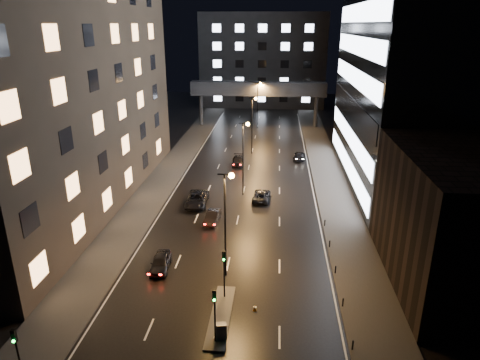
{
  "coord_description": "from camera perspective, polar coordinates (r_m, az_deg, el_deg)",
  "views": [
    {
      "loc": [
        4.3,
        -26.18,
        22.11
      ],
      "look_at": [
        0.03,
        23.02,
        4.0
      ],
      "focal_mm": 32.0,
      "sensor_mm": 36.0,
      "label": 1
    }
  ],
  "objects": [
    {
      "name": "bollard_row",
      "position": [
        39.65,
        13.05,
        -13.57
      ],
      "size": [
        0.12,
        25.12,
        0.9
      ],
      "color": "black",
      "rests_on": "ground"
    },
    {
      "name": "streetlight_near",
      "position": [
        37.81,
        -1.77,
        -4.26
      ],
      "size": [
        1.45,
        0.5,
        10.15
      ],
      "color": "black",
      "rests_on": "ground"
    },
    {
      "name": "traffic_signal_far",
      "position": [
        31.81,
        -3.4,
        -16.63
      ],
      "size": [
        0.28,
        0.34,
        4.4
      ],
      "color": "black",
      "rests_on": "median_island"
    },
    {
      "name": "sidewalk_right",
      "position": [
        65.55,
        11.85,
        0.05
      ],
      "size": [
        5.0,
        110.0,
        0.15
      ],
      "primitive_type": "cube",
      "color": "#383533",
      "rests_on": "ground"
    },
    {
      "name": "sidewalk_left",
      "position": [
        67.17,
        -9.81,
        0.68
      ],
      "size": [
        5.0,
        110.0,
        0.15
      ],
      "primitive_type": "cube",
      "color": "#383533",
      "rests_on": "ground"
    },
    {
      "name": "cone_b",
      "position": [
        33.75,
        -3.25,
        -20.3
      ],
      "size": [
        0.44,
        0.44,
        0.48
      ],
      "primitive_type": "cone",
      "rotation": [
        0.0,
        0.0,
        0.09
      ],
      "color": "#DD480B",
      "rests_on": "ground"
    },
    {
      "name": "streetlight_mid_a",
      "position": [
        56.54,
        0.57,
        4.11
      ],
      "size": [
        1.45,
        0.5,
        10.15
      ],
      "color": "black",
      "rests_on": "ground"
    },
    {
      "name": "streetlight_far",
      "position": [
        95.56,
        2.46,
        10.72
      ],
      "size": [
        1.45,
        0.5,
        10.15
      ],
      "color": "black",
      "rests_on": "ground"
    },
    {
      "name": "traffic_signal_corner",
      "position": [
        32.0,
        -27.61,
        -19.36
      ],
      "size": [
        0.28,
        0.34,
        4.4
      ],
      "color": "black",
      "rests_on": "ground"
    },
    {
      "name": "utility_cabinet",
      "position": [
        33.41,
        -2.51,
        -19.49
      ],
      "size": [
        0.85,
        0.64,
        1.32
      ],
      "primitive_type": "cube",
      "rotation": [
        0.0,
        0.0,
        0.21
      ],
      "color": "#515154",
      "rests_on": "median_island"
    },
    {
      "name": "building_far",
      "position": [
        124.63,
        3.08,
        15.69
      ],
      "size": [
        34.0,
        14.0,
        25.0
      ],
      "primitive_type": "cube",
      "color": "#333335",
      "rests_on": "ground"
    },
    {
      "name": "ground",
      "position": [
        69.91,
        1.18,
        1.7
      ],
      "size": [
        160.0,
        160.0,
        0.0
      ],
      "primitive_type": "plane",
      "color": "black",
      "rests_on": "ground"
    },
    {
      "name": "building_right_low",
      "position": [
        41.76,
        26.68,
        -4.84
      ],
      "size": [
        10.0,
        18.0,
        12.0
      ],
      "primitive_type": "cube",
      "color": "black",
      "rests_on": "ground"
    },
    {
      "name": "streetlight_mid_b",
      "position": [
        75.92,
        1.75,
        8.26
      ],
      "size": [
        1.45,
        0.5,
        10.15
      ],
      "color": "black",
      "rests_on": "ground"
    },
    {
      "name": "car_toward_a",
      "position": [
        56.89,
        2.89,
        -2.06
      ],
      "size": [
        2.45,
        4.74,
        1.28
      ],
      "primitive_type": "imported",
      "rotation": [
        0.0,
        0.0,
        3.07
      ],
      "color": "black",
      "rests_on": "ground"
    },
    {
      "name": "median_island",
      "position": [
        36.0,
        -2.58,
        -17.63
      ],
      "size": [
        1.6,
        8.0,
        0.15
      ],
      "primitive_type": "cube",
      "color": "#383533",
      "rests_on": "ground"
    },
    {
      "name": "car_away_c",
      "position": [
        55.5,
        -5.78,
        -2.56
      ],
      "size": [
        2.79,
        5.77,
        1.59
      ],
      "primitive_type": "imported",
      "rotation": [
        0.0,
        0.0,
        0.03
      ],
      "color": "black",
      "rests_on": "ground"
    },
    {
      "name": "building_right_glass",
      "position": [
        65.54,
        24.77,
        18.76
      ],
      "size": [
        20.0,
        36.0,
        45.0
      ],
      "primitive_type": "cube",
      "color": "black",
      "rests_on": "ground"
    },
    {
      "name": "car_away_a",
      "position": [
        42.14,
        -10.55,
        -10.76
      ],
      "size": [
        2.04,
        4.31,
        1.42
      ],
      "primitive_type": "imported",
      "rotation": [
        0.0,
        0.0,
        0.09
      ],
      "color": "black",
      "rests_on": "ground"
    },
    {
      "name": "car_away_d",
      "position": [
        70.93,
        -0.26,
        2.55
      ],
      "size": [
        2.17,
        4.75,
        1.35
      ],
      "primitive_type": "imported",
      "rotation": [
        0.0,
        0.0,
        0.06
      ],
      "color": "black",
      "rests_on": "ground"
    },
    {
      "name": "cone_a",
      "position": [
        36.48,
        2.0,
        -16.66
      ],
      "size": [
        0.41,
        0.41,
        0.54
      ],
      "primitive_type": "cone",
      "rotation": [
        0.0,
        0.0,
        0.3
      ],
      "color": "orange",
      "rests_on": "ground"
    },
    {
      "name": "car_away_b",
      "position": [
        50.66,
        -3.72,
        -4.96
      ],
      "size": [
        1.7,
        4.11,
        1.32
      ],
      "primitive_type": "imported",
      "rotation": [
        0.0,
        0.0,
        -0.08
      ],
      "color": "black",
      "rests_on": "ground"
    },
    {
      "name": "skybridge",
      "position": [
        97.26,
        2.43,
        11.98
      ],
      "size": [
        30.0,
        3.0,
        10.0
      ],
      "color": "#333335",
      "rests_on": "ground"
    },
    {
      "name": "traffic_signal_near",
      "position": [
        36.32,
        -2.14,
        -11.46
      ],
      "size": [
        0.28,
        0.34,
        4.4
      ],
      "color": "black",
      "rests_on": "median_island"
    },
    {
      "name": "car_toward_b",
      "position": [
        74.56,
        7.9,
        3.23
      ],
      "size": [
        2.45,
        4.77,
        1.32
      ],
      "primitive_type": "imported",
      "rotation": [
        0.0,
        0.0,
        3.01
      ],
      "color": "black",
      "rests_on": "ground"
    },
    {
      "name": "building_left",
      "position": [
        56.93,
        -24.16,
        16.35
      ],
      "size": [
        15.0,
        48.0,
        40.0
      ],
      "primitive_type": "cube",
      "color": "#2D2319",
      "rests_on": "ground"
    }
  ]
}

